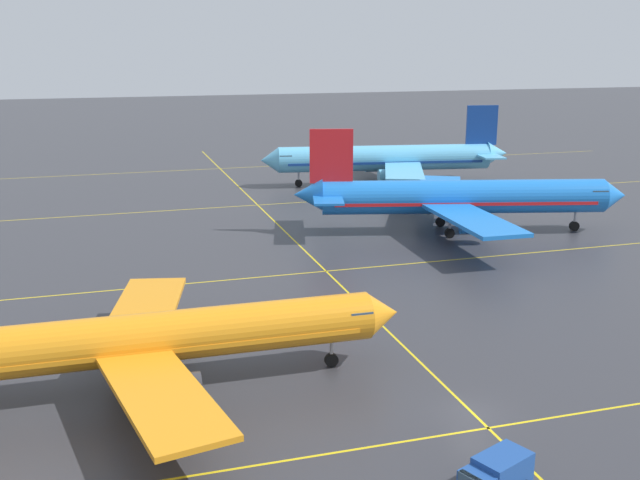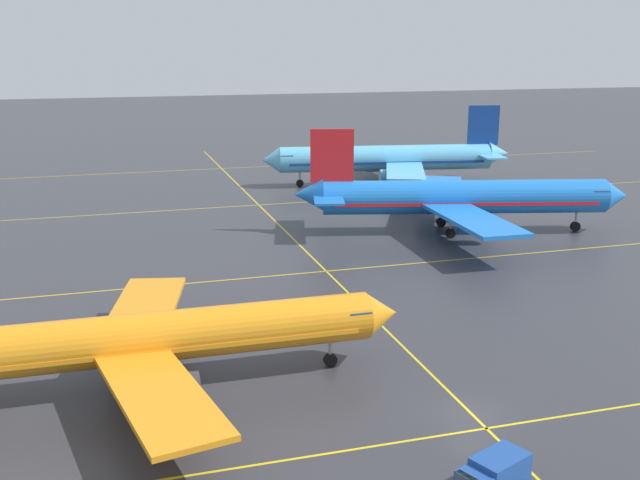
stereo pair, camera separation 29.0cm
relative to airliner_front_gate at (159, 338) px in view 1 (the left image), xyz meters
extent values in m
plane|color=#333338|center=(18.80, -9.54, -3.65)|extent=(600.00, 600.00, 0.00)
cylinder|color=orange|center=(0.49, -0.01, 0.06)|extent=(29.01, 3.76, 3.44)
cone|color=orange|center=(16.15, -0.18, 0.06)|extent=(2.39, 3.40, 3.37)
cube|color=orange|center=(-0.51, -7.69, -0.48)|extent=(7.29, 14.24, 0.36)
cube|color=orange|center=(-0.34, 7.70, -0.48)|extent=(7.57, 14.28, 0.36)
cylinder|color=#333338|center=(0.61, -4.72, -1.66)|extent=(3.10, 1.94, 1.90)
cylinder|color=#333338|center=(0.72, 4.70, -1.66)|extent=(3.10, 1.94, 1.90)
cube|color=#385166|center=(14.07, -0.16, 0.56)|extent=(1.66, 3.18, 0.63)
cube|color=orange|center=(0.49, -0.01, -0.37)|extent=(26.70, 3.77, 0.33)
cylinder|color=#99999E|center=(12.26, -0.14, -2.15)|extent=(0.25, 0.25, 1.49)
cylinder|color=black|center=(12.26, -0.14, -3.15)|extent=(1.00, 0.42, 1.00)
cylinder|color=#99999E|center=(-1.35, -2.34, -2.15)|extent=(0.25, 0.25, 1.49)
cylinder|color=black|center=(-1.35, -2.34, -3.15)|extent=(1.00, 0.42, 1.00)
cylinder|color=#99999E|center=(-1.30, 2.37, -2.15)|extent=(0.25, 0.25, 1.49)
cylinder|color=black|center=(-1.30, 2.37, -3.15)|extent=(1.00, 0.42, 1.00)
cylinder|color=blue|center=(40.02, 33.32, 0.85)|extent=(35.07, 12.68, 4.17)
cone|color=blue|center=(58.43, 28.66, 0.85)|extent=(3.77, 4.66, 4.09)
cone|color=blue|center=(21.30, 38.07, 1.29)|extent=(4.38, 4.70, 3.96)
cube|color=red|center=(24.07, 37.37, 6.01)|extent=(5.20, 1.68, 6.59)
cube|color=blue|center=(22.72, 34.31, 1.29)|extent=(4.81, 6.40, 0.26)
cube|color=blue|center=(24.34, 40.70, 1.29)|extent=(4.81, 6.40, 0.26)
cube|color=blue|center=(36.67, 24.55, 0.19)|extent=(6.34, 16.67, 0.44)
cube|color=blue|center=(41.25, 42.64, 0.19)|extent=(12.40, 17.29, 0.44)
cylinder|color=blue|center=(38.83, 27.74, -1.23)|extent=(4.18, 3.15, 2.30)
cylinder|color=blue|center=(41.64, 38.80, -1.23)|extent=(4.18, 3.15, 2.30)
cube|color=#385166|center=(55.98, 29.28, 1.45)|extent=(2.86, 4.20, 0.77)
cube|color=red|center=(40.02, 33.32, 0.33)|extent=(32.35, 12.02, 0.40)
cylinder|color=#99999E|center=(53.85, 29.82, -1.84)|extent=(0.31, 0.31, 1.81)
cylinder|color=black|center=(53.85, 29.82, -3.04)|extent=(1.29, 0.78, 1.21)
cylinder|color=#99999E|center=(37.19, 31.10, -1.84)|extent=(0.31, 0.31, 1.81)
cylinder|color=black|center=(37.19, 31.10, -3.04)|extent=(1.29, 0.78, 1.21)
cylinder|color=#99999E|center=(38.60, 36.63, -1.84)|extent=(0.31, 0.31, 1.81)
cylinder|color=black|center=(38.60, 36.63, -3.04)|extent=(1.29, 0.78, 1.21)
cylinder|color=#5BB7E5|center=(42.32, 65.98, 0.85)|extent=(35.33, 9.80, 4.17)
cone|color=#5BB7E5|center=(23.58, 69.05, 0.85)|extent=(3.48, 4.50, 4.09)
cone|color=#5BB7E5|center=(61.38, 62.85, 1.29)|extent=(4.11, 4.48, 3.96)
cube|color=navy|center=(58.56, 63.31, 6.01)|extent=(5.26, 1.24, 6.59)
cube|color=#5BB7E5|center=(59.64, 66.47, 1.29)|extent=(4.39, 6.20, 0.26)
cube|color=#5BB7E5|center=(58.57, 59.97, 1.29)|extent=(4.39, 6.20, 0.26)
cube|color=#5BB7E5|center=(44.91, 75.01, 0.19)|extent=(6.47, 16.71, 0.44)
cube|color=#5BB7E5|center=(41.89, 56.59, 0.19)|extent=(11.30, 17.41, 0.44)
cylinder|color=#5BB7E5|center=(43.02, 71.65, -1.23)|extent=(4.06, 2.88, 2.30)
cylinder|color=#5BB7E5|center=(41.17, 60.38, -1.23)|extent=(4.06, 2.88, 2.30)
cube|color=#385166|center=(26.07, 68.64, 1.46)|extent=(2.57, 4.11, 0.77)
cube|color=navy|center=(42.32, 65.98, 0.33)|extent=(32.57, 9.39, 0.40)
cylinder|color=#99999E|center=(28.24, 68.29, -1.84)|extent=(0.31, 0.31, 1.81)
cylinder|color=black|center=(28.24, 68.29, -3.04)|extent=(1.27, 0.68, 1.21)
cylinder|color=#99999E|center=(44.94, 68.44, -1.84)|extent=(0.31, 0.31, 1.81)
cylinder|color=black|center=(44.94, 68.44, -3.04)|extent=(1.27, 0.68, 1.21)
cylinder|color=#99999E|center=(44.02, 62.81, -1.84)|extent=(0.31, 0.31, 1.81)
cylinder|color=black|center=(44.02, 62.81, -3.04)|extent=(1.27, 0.68, 1.21)
cube|color=yellow|center=(18.80, -11.54, -3.64)|extent=(164.30, 0.20, 0.01)
cube|color=yellow|center=(18.80, 22.39, -3.64)|extent=(164.30, 0.20, 0.01)
cube|color=yellow|center=(18.80, 56.31, -3.64)|extent=(164.30, 0.20, 0.01)
cube|color=yellow|center=(18.80, 90.24, -3.64)|extent=(164.30, 0.20, 0.01)
cube|color=yellow|center=(18.80, 39.35, -3.64)|extent=(0.20, 149.28, 0.01)
cube|color=#1E4793|center=(16.16, -17.63, -2.40)|extent=(3.50, 2.91, 1.70)
cylinder|color=black|center=(16.44, -16.48, -3.25)|extent=(0.85, 0.57, 0.80)
camera|label=1|loc=(-3.00, -48.10, 19.35)|focal=41.75mm
camera|label=2|loc=(-2.73, -48.18, 19.35)|focal=41.75mm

